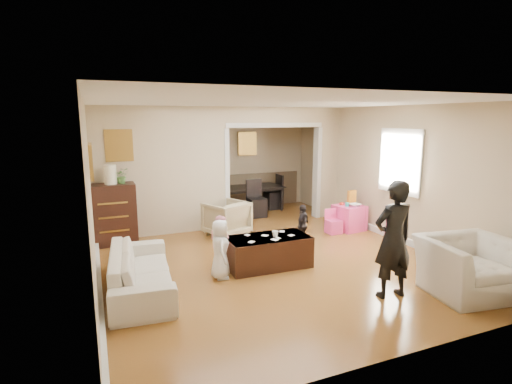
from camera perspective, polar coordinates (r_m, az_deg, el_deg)
name	(u,v)px	position (r m, az deg, el deg)	size (l,w,h in m)	color
floor	(260,251)	(7.23, 0.62, -8.47)	(7.00, 7.00, 0.00)	olive
partition_left	(163,171)	(8.26, -13.20, 2.92)	(2.75, 0.18, 2.60)	#C0AC8D
partition_right	(326,163)	(9.65, 9.99, 4.12)	(0.55, 0.18, 2.60)	#C0AC8D
partition_header	(274,115)	(8.93, 2.62, 10.98)	(2.22, 0.18, 0.35)	#C0AC8D
window_pane	(400,161)	(8.05, 20.05, 4.15)	(0.03, 0.95, 1.10)	white
framed_art_partition	(119,145)	(8.01, -19.11, 6.34)	(0.45, 0.03, 0.55)	brown
framed_art_sofa_wall	(91,161)	(5.71, -22.66, 4.11)	(0.03, 0.55, 0.40)	brown
framed_art_alcove	(247,144)	(10.46, -1.26, 6.96)	(0.45, 0.03, 0.55)	brown
sofa	(141,270)	(5.80, -16.22, -10.75)	(2.02, 0.79, 0.59)	beige
armchair_back	(226,218)	(8.11, -4.27, -3.79)	(0.75, 0.78, 0.71)	#C6B28A
armchair_front	(469,266)	(6.20, 28.35, -9.41)	(1.16, 1.01, 0.75)	beige
dresser	(113,214)	(7.95, -19.87, -3.03)	(0.84, 0.47, 1.15)	black
table_lamp	(110,175)	(7.81, -20.22, 2.37)	(0.22, 0.22, 0.36)	#FFF8CF
potted_plant	(122,176)	(7.83, -18.75, 2.23)	(0.26, 0.23, 0.29)	#477534
coffee_table	(268,252)	(6.45, 1.75, -8.57)	(1.32, 0.66, 0.49)	#3A1E12
coffee_cup	(275,234)	(6.36, 2.78, -6.06)	(0.11, 0.11, 0.10)	white
play_table	(349,218)	(8.72, 13.24, -3.61)	(0.55, 0.55, 0.53)	#F3408D
cereal_box	(352,197)	(8.78, 13.61, -0.75)	(0.20, 0.07, 0.30)	yellow
cyan_cup	(347,205)	(8.56, 12.97, -1.76)	(0.08, 0.08, 0.08)	#29D0C0
toy_block	(342,204)	(8.68, 12.21, -1.65)	(0.08, 0.06, 0.05)	red
play_bowl	(355,205)	(8.59, 14.06, -1.84)	(0.24, 0.24, 0.06)	white
dining_table	(247,199)	(10.18, -1.31, -1.00)	(1.81, 1.01, 0.64)	black
adult_person	(393,239)	(5.54, 19.13, -6.47)	(0.58, 0.38, 1.59)	black
child_kneel_a	(220,249)	(5.97, -5.17, -8.18)	(0.44, 0.28, 0.90)	white
child_kneel_b	(221,241)	(6.42, -5.10, -7.04)	(0.41, 0.32, 0.84)	pink
child_toddler	(303,225)	(7.50, 6.73, -4.72)	(0.46, 0.19, 0.78)	black
craft_papers	(271,236)	(6.40, 2.12, -6.39)	(0.85, 0.52, 0.00)	white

